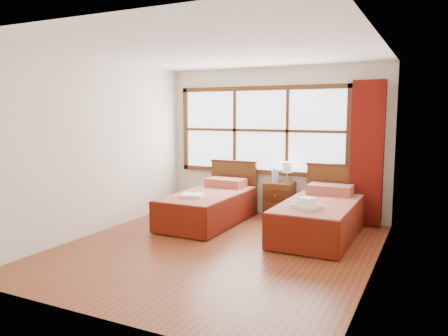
% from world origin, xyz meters
% --- Properties ---
extents(floor, '(4.50, 4.50, 0.00)m').
position_xyz_m(floor, '(0.00, 0.00, 0.00)').
color(floor, brown).
rests_on(floor, ground).
extents(ceiling, '(4.50, 4.50, 0.00)m').
position_xyz_m(ceiling, '(0.00, 0.00, 2.60)').
color(ceiling, white).
rests_on(ceiling, wall_back).
extents(wall_back, '(4.00, 0.00, 4.00)m').
position_xyz_m(wall_back, '(0.00, 2.25, 1.30)').
color(wall_back, silver).
rests_on(wall_back, floor).
extents(wall_left, '(0.00, 4.50, 4.50)m').
position_xyz_m(wall_left, '(-2.00, 0.00, 1.30)').
color(wall_left, silver).
rests_on(wall_left, floor).
extents(wall_right, '(0.00, 4.50, 4.50)m').
position_xyz_m(wall_right, '(2.00, 0.00, 1.30)').
color(wall_right, silver).
rests_on(wall_right, floor).
extents(window, '(3.16, 0.06, 1.56)m').
position_xyz_m(window, '(-0.25, 2.21, 1.50)').
color(window, white).
rests_on(window, wall_back).
extents(curtain, '(0.50, 0.16, 2.30)m').
position_xyz_m(curtain, '(1.60, 2.11, 1.17)').
color(curtain, '#5B0E09').
rests_on(curtain, wall_back).
extents(bed_left, '(0.98, 2.00, 0.95)m').
position_xyz_m(bed_left, '(-0.74, 1.20, 0.29)').
color(bed_left, '#411D0D').
rests_on(bed_left, floor).
extents(bed_right, '(1.01, 2.03, 0.98)m').
position_xyz_m(bed_right, '(1.10, 1.20, 0.30)').
color(bed_right, '#411D0D').
rests_on(bed_right, floor).
extents(nightstand, '(0.47, 0.46, 0.62)m').
position_xyz_m(nightstand, '(0.19, 1.99, 0.31)').
color(nightstand, '#4F2B11').
rests_on(nightstand, floor).
extents(towels_left, '(0.39, 0.36, 0.05)m').
position_xyz_m(towels_left, '(-0.79, 0.71, 0.53)').
color(towels_left, white).
rests_on(towels_left, bed_left).
extents(towels_right, '(0.43, 0.41, 0.14)m').
position_xyz_m(towels_right, '(1.04, 0.67, 0.58)').
color(towels_right, white).
rests_on(towels_right, bed_right).
extents(lamp, '(0.18, 0.18, 0.35)m').
position_xyz_m(lamp, '(0.30, 2.08, 0.87)').
color(lamp, gold).
rests_on(lamp, nightstand).
extents(bottle_near, '(0.07, 0.07, 0.26)m').
position_xyz_m(bottle_near, '(0.11, 1.94, 0.74)').
color(bottle_near, '#A6C8D6').
rests_on(bottle_near, nightstand).
extents(bottle_far, '(0.06, 0.06, 0.23)m').
position_xyz_m(bottle_far, '(0.14, 1.99, 0.73)').
color(bottle_far, '#A6C8D6').
rests_on(bottle_far, nightstand).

